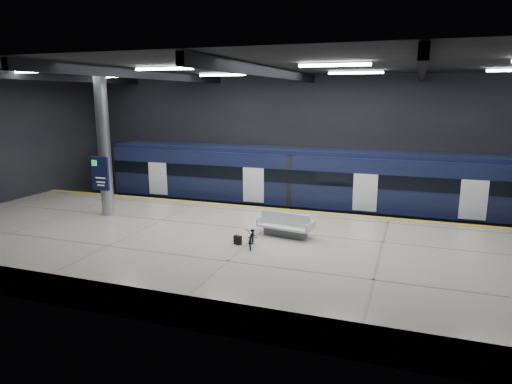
% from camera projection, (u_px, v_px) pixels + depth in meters
% --- Properties ---
extents(ground, '(30.00, 30.00, 0.00)m').
position_uv_depth(ground, '(270.00, 247.00, 20.88)').
color(ground, black).
rests_on(ground, ground).
extents(room_shell, '(30.10, 16.10, 8.05)m').
position_uv_depth(room_shell, '(271.00, 121.00, 19.70)').
color(room_shell, black).
rests_on(room_shell, ground).
extents(platform, '(30.00, 11.00, 1.10)m').
position_uv_depth(platform, '(252.00, 253.00, 18.46)').
color(platform, '#BDB1A0').
rests_on(platform, ground).
extents(safety_strip, '(30.00, 0.40, 0.01)m').
position_uv_depth(safety_strip, '(287.00, 210.00, 23.19)').
color(safety_strip, gold).
rests_on(safety_strip, platform).
extents(rails, '(30.00, 1.52, 0.16)m').
position_uv_depth(rails, '(300.00, 216.00, 25.94)').
color(rails, gray).
rests_on(rails, ground).
extents(train, '(29.40, 2.84, 3.79)m').
position_uv_depth(train, '(345.00, 185.00, 24.71)').
color(train, black).
rests_on(train, ground).
extents(bench, '(2.39, 1.30, 1.00)m').
position_uv_depth(bench, '(285.00, 228.00, 18.81)').
color(bench, '#595B60').
rests_on(bench, platform).
extents(bicycle, '(0.88, 1.57, 0.78)m').
position_uv_depth(bicycle, '(252.00, 236.00, 17.57)').
color(bicycle, '#99999E').
rests_on(bicycle, platform).
extents(pannier_bag, '(0.35, 0.29, 0.35)m').
position_uv_depth(pannier_bag, '(238.00, 240.00, 17.81)').
color(pannier_bag, black).
rests_on(pannier_bag, platform).
extents(info_column, '(0.90, 0.78, 6.90)m').
position_uv_depth(info_column, '(104.00, 146.00, 21.60)').
color(info_column, '#9EA0A5').
rests_on(info_column, platform).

